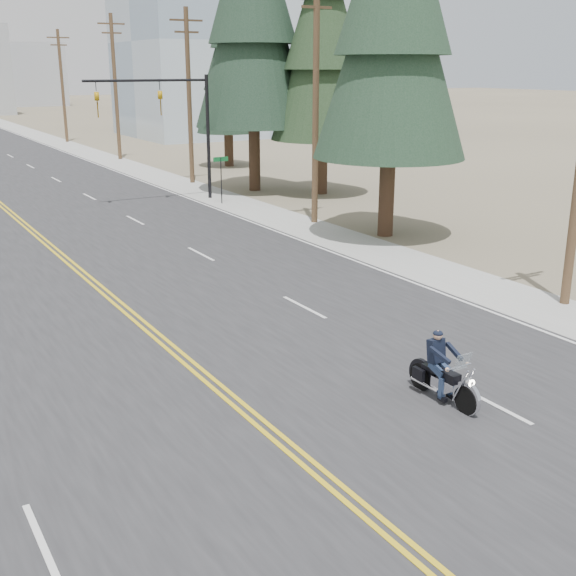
# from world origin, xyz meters

# --- Properties ---
(sidewalk_right) EXTENTS (3.00, 200.00, 0.01)m
(sidewalk_right) POSITION_xyz_m (11.50, 70.00, 0.01)
(sidewalk_right) COLOR #A5A5A0
(sidewalk_right) RESTS_ON ground
(traffic_mast_right) EXTENTS (7.10, 0.26, 7.00)m
(traffic_mast_right) POSITION_xyz_m (8.98, 32.00, 4.94)
(traffic_mast_right) COLOR black
(traffic_mast_right) RESTS_ON ground
(street_sign) EXTENTS (0.90, 0.06, 2.62)m
(street_sign) POSITION_xyz_m (10.80, 30.00, 1.80)
(street_sign) COLOR black
(street_sign) RESTS_ON ground
(utility_pole_b) EXTENTS (2.20, 0.30, 11.50)m
(utility_pole_b) POSITION_xyz_m (12.50, 23.00, 5.98)
(utility_pole_b) COLOR brown
(utility_pole_b) RESTS_ON ground
(utility_pole_c) EXTENTS (2.20, 0.30, 11.00)m
(utility_pole_c) POSITION_xyz_m (12.50, 38.00, 5.73)
(utility_pole_c) COLOR brown
(utility_pole_c) RESTS_ON ground
(utility_pole_d) EXTENTS (2.20, 0.30, 11.50)m
(utility_pole_d) POSITION_xyz_m (12.50, 53.00, 5.98)
(utility_pole_d) COLOR brown
(utility_pole_d) RESTS_ON ground
(utility_pole_e) EXTENTS (2.20, 0.30, 11.00)m
(utility_pole_e) POSITION_xyz_m (12.50, 70.00, 5.73)
(utility_pole_e) COLOR brown
(utility_pole_e) RESTS_ON ground
(glass_building) EXTENTS (24.00, 16.00, 20.00)m
(glass_building) POSITION_xyz_m (32.00, 70.00, 10.00)
(glass_building) COLOR #9EB5CC
(glass_building) RESTS_ON ground
(haze_bldg_c) EXTENTS (16.00, 12.00, 18.00)m
(haze_bldg_c) POSITION_xyz_m (40.00, 110.00, 9.00)
(haze_bldg_c) COLOR #B7BCC6
(haze_bldg_c) RESTS_ON ground
(haze_bldg_e) EXTENTS (14.00, 14.00, 12.00)m
(haze_bldg_e) POSITION_xyz_m (25.00, 150.00, 6.00)
(haze_bldg_e) COLOR #B7BCC6
(haze_bldg_e) RESTS_ON ground
(motorcyclist) EXTENTS (0.92, 2.11, 1.64)m
(motorcyclist) POSITION_xyz_m (4.16, 4.65, 0.82)
(motorcyclist) COLOR black
(motorcyclist) RESTS_ON ground
(conifer_mid) EXTENTS (6.12, 6.12, 16.31)m
(conifer_mid) POSITION_xyz_m (17.53, 30.01, 9.36)
(conifer_mid) COLOR #382619
(conifer_mid) RESTS_ON ground
(conifer_far) EXTENTS (4.81, 4.81, 12.89)m
(conifer_far) POSITION_xyz_m (18.43, 44.44, 7.40)
(conifer_far) COLOR #382619
(conifer_far) RESTS_ON ground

